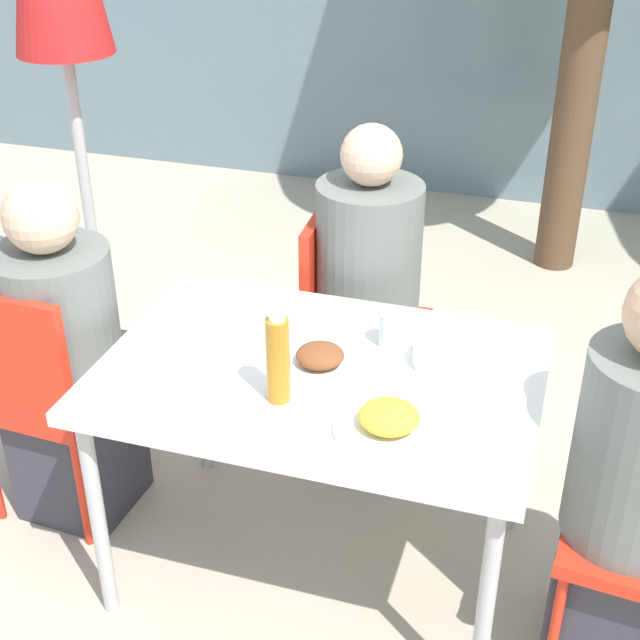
{
  "coord_description": "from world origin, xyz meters",
  "views": [
    {
      "loc": [
        0.61,
        -1.94,
        2.04
      ],
      "look_at": [
        0.0,
        0.0,
        0.88
      ],
      "focal_mm": 50.0,
      "sensor_mm": 36.0,
      "label": 1
    }
  ],
  "objects_px": {
    "chair_left": "(38,385)",
    "person_far": "(367,306)",
    "person_right": "(634,495)",
    "bottle": "(278,359)",
    "salad_bowl": "(449,356)",
    "person_left": "(66,367)",
    "chair_far": "(347,311)",
    "drinking_cup": "(392,330)"
  },
  "relations": [
    {
      "from": "person_right",
      "to": "salad_bowl",
      "type": "bearing_deg",
      "value": -15.93
    },
    {
      "from": "person_left",
      "to": "bottle",
      "type": "distance_m",
      "value": 0.87
    },
    {
      "from": "chair_left",
      "to": "salad_bowl",
      "type": "xyz_separation_m",
      "value": [
        1.23,
        0.15,
        0.25
      ]
    },
    {
      "from": "person_right",
      "to": "salad_bowl",
      "type": "distance_m",
      "value": 0.59
    },
    {
      "from": "drinking_cup",
      "to": "bottle",
      "type": "bearing_deg",
      "value": -121.67
    },
    {
      "from": "person_left",
      "to": "salad_bowl",
      "type": "bearing_deg",
      "value": 6.76
    },
    {
      "from": "chair_left",
      "to": "chair_far",
      "type": "distance_m",
      "value": 1.07
    },
    {
      "from": "drinking_cup",
      "to": "person_left",
      "type": "bearing_deg",
      "value": -172.72
    },
    {
      "from": "person_right",
      "to": "chair_far",
      "type": "height_order",
      "value": "person_right"
    },
    {
      "from": "person_far",
      "to": "salad_bowl",
      "type": "distance_m",
      "value": 0.68
    },
    {
      "from": "person_right",
      "to": "person_far",
      "type": "xyz_separation_m",
      "value": [
        -0.88,
        0.74,
        0.0
      ]
    },
    {
      "from": "person_right",
      "to": "chair_far",
      "type": "distance_m",
      "value": 1.25
    },
    {
      "from": "chair_left",
      "to": "chair_far",
      "type": "height_order",
      "value": "same"
    },
    {
      "from": "chair_left",
      "to": "person_far",
      "type": "relative_size",
      "value": 0.72
    },
    {
      "from": "person_left",
      "to": "chair_far",
      "type": "bearing_deg",
      "value": 45.38
    },
    {
      "from": "person_left",
      "to": "salad_bowl",
      "type": "distance_m",
      "value": 1.2
    },
    {
      "from": "person_right",
      "to": "person_far",
      "type": "height_order",
      "value": "person_far"
    },
    {
      "from": "chair_left",
      "to": "person_left",
      "type": "distance_m",
      "value": 0.1
    },
    {
      "from": "chair_left",
      "to": "drinking_cup",
      "type": "xyz_separation_m",
      "value": [
        1.06,
        0.21,
        0.27
      ]
    },
    {
      "from": "chair_left",
      "to": "chair_far",
      "type": "relative_size",
      "value": 1.0
    },
    {
      "from": "chair_far",
      "to": "person_far",
      "type": "distance_m",
      "value": 0.11
    },
    {
      "from": "person_far",
      "to": "drinking_cup",
      "type": "relative_size",
      "value": 11.99
    },
    {
      "from": "bottle",
      "to": "person_far",
      "type": "bearing_deg",
      "value": 88.64
    },
    {
      "from": "bottle",
      "to": "person_right",
      "type": "bearing_deg",
      "value": 5.71
    },
    {
      "from": "bottle",
      "to": "drinking_cup",
      "type": "bearing_deg",
      "value": 58.33
    },
    {
      "from": "person_left",
      "to": "chair_far",
      "type": "relative_size",
      "value": 1.32
    },
    {
      "from": "chair_left",
      "to": "bottle",
      "type": "height_order",
      "value": "bottle"
    },
    {
      "from": "person_left",
      "to": "person_far",
      "type": "distance_m",
      "value": 1.01
    },
    {
      "from": "chair_far",
      "to": "chair_left",
      "type": "bearing_deg",
      "value": -49.91
    },
    {
      "from": "chair_far",
      "to": "drinking_cup",
      "type": "distance_m",
      "value": 0.65
    },
    {
      "from": "chair_left",
      "to": "drinking_cup",
      "type": "distance_m",
      "value": 1.11
    },
    {
      "from": "drinking_cup",
      "to": "salad_bowl",
      "type": "distance_m",
      "value": 0.18
    },
    {
      "from": "person_left",
      "to": "salad_bowl",
      "type": "height_order",
      "value": "person_left"
    },
    {
      "from": "person_right",
      "to": "chair_left",
      "type": "bearing_deg",
      "value": 3.87
    },
    {
      "from": "person_far",
      "to": "bottle",
      "type": "relative_size",
      "value": 4.77
    },
    {
      "from": "person_left",
      "to": "chair_far",
      "type": "height_order",
      "value": "person_left"
    },
    {
      "from": "person_far",
      "to": "bottle",
      "type": "xyz_separation_m",
      "value": [
        -0.02,
        -0.83,
        0.28
      ]
    },
    {
      "from": "person_right",
      "to": "salad_bowl",
      "type": "xyz_separation_m",
      "value": [
        -0.52,
        0.2,
        0.19
      ]
    },
    {
      "from": "chair_left",
      "to": "person_far",
      "type": "xyz_separation_m",
      "value": [
        0.86,
        0.69,
        0.06
      ]
    },
    {
      "from": "person_left",
      "to": "drinking_cup",
      "type": "xyz_separation_m",
      "value": [
        1.0,
        0.13,
        0.24
      ]
    },
    {
      "from": "bottle",
      "to": "chair_left",
      "type": "bearing_deg",
      "value": 170.44
    },
    {
      "from": "chair_far",
      "to": "person_left",
      "type": "bearing_deg",
      "value": -51.01
    }
  ]
}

